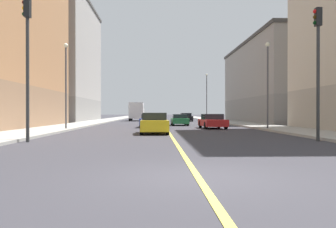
% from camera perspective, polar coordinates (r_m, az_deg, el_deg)
% --- Properties ---
extents(ground_plane, '(400.00, 400.00, 0.00)m').
position_cam_1_polar(ground_plane, '(7.89, 4.85, -10.18)').
color(ground_plane, '#353339').
rests_on(ground_plane, ground).
extents(sidewalk_left, '(3.82, 168.00, 0.15)m').
position_cam_1_polar(sidewalk_left, '(57.65, 8.32, -1.06)').
color(sidewalk_left, '#9E9B93').
rests_on(sidewalk_left, ground).
extents(sidewalk_right, '(3.82, 168.00, 0.15)m').
position_cam_1_polar(sidewalk_right, '(57.35, -10.48, -1.07)').
color(sidewalk_right, '#9E9B93').
rests_on(sidewalk_right, ground).
extents(lane_center_stripe, '(0.16, 154.00, 0.01)m').
position_cam_1_polar(lane_center_stripe, '(56.73, -1.05, -1.15)').
color(lane_center_stripe, '#E5D14C').
rests_on(lane_center_stripe, ground).
extents(building_left_mid, '(11.41, 25.79, 11.19)m').
position_cam_1_polar(building_left_mid, '(51.88, 18.13, 4.88)').
color(building_left_mid, slate).
rests_on(building_left_mid, ground).
extents(building_right_midblock, '(11.41, 21.09, 18.75)m').
position_cam_1_polar(building_right_midblock, '(58.60, -17.93, 8.07)').
color(building_right_midblock, gray).
rests_on(building_right_midblock, ground).
extents(traffic_light_left_near, '(0.40, 0.32, 6.59)m').
position_cam_1_polar(traffic_light_left_near, '(18.94, 23.26, 8.73)').
color(traffic_light_left_near, '#2D2D2D').
rests_on(traffic_light_left_near, ground).
extents(traffic_light_right_near, '(0.40, 0.32, 6.88)m').
position_cam_1_polar(traffic_light_right_near, '(18.28, -22.01, 9.57)').
color(traffic_light_right_near, '#2D2D2D').
rests_on(traffic_light_right_near, ground).
extents(street_lamp_left_near, '(0.36, 0.36, 6.92)m').
position_cam_1_polar(street_lamp_left_near, '(29.38, 15.96, 5.99)').
color(street_lamp_left_near, '#4C4C51').
rests_on(street_lamp_left_near, ground).
extents(street_lamp_right_near, '(0.36, 0.36, 6.77)m').
position_cam_1_polar(street_lamp_right_near, '(29.02, -16.34, 5.91)').
color(street_lamp_right_near, '#4C4C51').
rests_on(street_lamp_right_near, ground).
extents(street_lamp_left_far, '(0.36, 0.36, 8.13)m').
position_cam_1_polar(street_lamp_left_far, '(62.34, 6.33, 3.56)').
color(street_lamp_left_far, '#4C4C51').
rests_on(street_lamp_left_far, ground).
extents(car_black, '(1.93, 4.57, 1.31)m').
position_cam_1_polar(car_black, '(54.98, 2.93, -0.55)').
color(car_black, black).
rests_on(car_black, ground).
extents(car_blue, '(1.97, 4.42, 1.26)m').
position_cam_1_polar(car_blue, '(33.30, -2.88, -1.10)').
color(car_blue, '#23389E').
rests_on(car_blue, ground).
extents(car_yellow, '(1.90, 4.15, 1.40)m').
position_cam_1_polar(car_yellow, '(23.32, -2.25, -1.59)').
color(car_yellow, gold).
rests_on(car_yellow, ground).
extents(car_green, '(1.81, 4.28, 1.22)m').
position_cam_1_polar(car_green, '(37.93, 1.90, -0.97)').
color(car_green, '#1E6B38').
rests_on(car_green, ground).
extents(car_red, '(2.10, 4.34, 1.28)m').
position_cam_1_polar(car_red, '(31.06, 7.27, -1.21)').
color(car_red, red).
rests_on(car_red, ground).
extents(box_truck, '(2.39, 6.70, 3.00)m').
position_cam_1_polar(box_truck, '(58.25, -5.12, 0.44)').
color(box_truck, beige).
rests_on(box_truck, ground).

